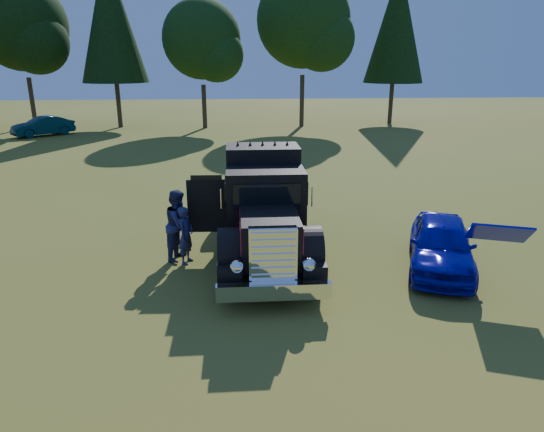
{
  "coord_description": "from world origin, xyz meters",
  "views": [
    {
      "loc": [
        -1.47,
        -10.7,
        5.31
      ],
      "look_at": [
        -0.59,
        1.35,
        1.41
      ],
      "focal_mm": 32.0,
      "sensor_mm": 36.0,
      "label": 1
    }
  ],
  "objects_px": {
    "spectator_far": "(179,225)",
    "distant_teal_car": "(43,126)",
    "spectator_near": "(186,235)",
    "diamond_t_truck": "(264,213)",
    "hotrod_coupe": "(442,244)"
  },
  "relations": [
    {
      "from": "diamond_t_truck",
      "to": "hotrod_coupe",
      "type": "distance_m",
      "value": 4.8
    },
    {
      "from": "diamond_t_truck",
      "to": "hotrod_coupe",
      "type": "relative_size",
      "value": 1.63
    },
    {
      "from": "diamond_t_truck",
      "to": "spectator_far",
      "type": "bearing_deg",
      "value": 179.88
    },
    {
      "from": "hotrod_coupe",
      "to": "spectator_near",
      "type": "bearing_deg",
      "value": 172.67
    },
    {
      "from": "diamond_t_truck",
      "to": "distant_teal_car",
      "type": "bearing_deg",
      "value": 121.65
    },
    {
      "from": "diamond_t_truck",
      "to": "spectator_near",
      "type": "height_order",
      "value": "diamond_t_truck"
    },
    {
      "from": "spectator_near",
      "to": "spectator_far",
      "type": "relative_size",
      "value": 0.81
    },
    {
      "from": "hotrod_coupe",
      "to": "spectator_near",
      "type": "relative_size",
      "value": 2.75
    },
    {
      "from": "diamond_t_truck",
      "to": "distant_teal_car",
      "type": "height_order",
      "value": "diamond_t_truck"
    },
    {
      "from": "distant_teal_car",
      "to": "hotrod_coupe",
      "type": "bearing_deg",
      "value": -2.28
    },
    {
      "from": "spectator_far",
      "to": "distant_teal_car",
      "type": "relative_size",
      "value": 0.47
    },
    {
      "from": "diamond_t_truck",
      "to": "spectator_far",
      "type": "relative_size",
      "value": 3.62
    },
    {
      "from": "hotrod_coupe",
      "to": "distant_teal_car",
      "type": "xyz_separation_m",
      "value": [
        -19.41,
        25.21,
        0.01
      ]
    },
    {
      "from": "spectator_far",
      "to": "distant_teal_car",
      "type": "distance_m",
      "value": 27.04
    },
    {
      "from": "spectator_near",
      "to": "spectator_far",
      "type": "distance_m",
      "value": 0.43
    }
  ]
}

